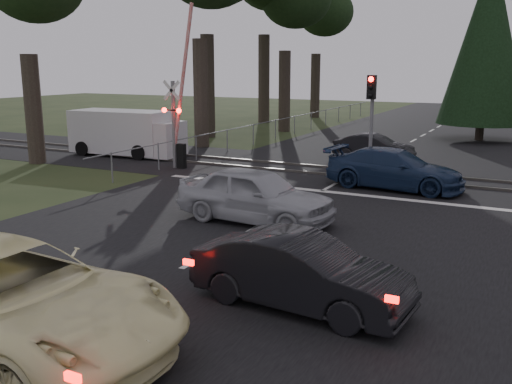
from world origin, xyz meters
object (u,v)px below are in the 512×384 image
Objects in this scene: crossing_signal at (178,122)px; dark_car_far at (374,147)px; silver_car at (255,195)px; traffic_signal_center at (371,110)px; cream_coupe at (5,299)px; dark_hatchback at (301,273)px; blue_sedan at (395,169)px; white_van at (129,133)px.

crossing_signal is 1.85× the size of dark_car_far.
silver_car is (6.98, -6.33, -1.26)m from crossing_signal.
dark_car_far is (-1.20, 5.11, -2.18)m from traffic_signal_center.
cream_coupe is 5.08m from dark_hatchback.
cream_coupe reaches higher than dark_car_far.
dark_car_far is (-2.40, 5.93, -0.11)m from blue_sedan.
cream_coupe is 1.04× the size of white_van.
traffic_signal_center is 0.98× the size of dark_hatchback.
cream_coupe is 1.22× the size of blue_sedan.
cream_coupe reaches higher than dark_hatchback.
crossing_signal reaches higher than dark_car_far.
white_van is at bearing 87.27° from blue_sedan.
dark_car_far is (7.07, 6.00, -1.44)m from crossing_signal.
white_van is (-4.28, 1.89, -0.92)m from crossing_signal.
dark_hatchback is 0.83× the size of blue_sedan.
traffic_signal_center reaches higher than dark_car_far.
cream_coupe is (6.87, -14.89, -1.21)m from crossing_signal.
silver_car is at bearing -40.09° from white_van.
dark_car_far is 12.09m from white_van.
white_van is at bearing 115.32° from dark_car_far.
crossing_signal is at bearing 95.24° from blue_sedan.
dark_car_far is (0.21, 20.89, -0.23)m from cream_coupe.
crossing_signal reaches higher than blue_sedan.
traffic_signal_center is at bearing 14.96° from dark_hatchback.
traffic_signal_center reaches higher than cream_coupe.
traffic_signal_center is at bearing -8.53° from white_van.
cream_coupe is 8.56m from silver_car.
dark_hatchback is 1.10× the size of dark_car_far.
dark_hatchback is at bearing -45.78° from white_van.
blue_sedan is at bearing -16.60° from silver_car.
dark_hatchback is 0.89× the size of silver_car.
dark_car_far is at bearing 15.94° from white_van.
traffic_signal_center is 7.60m from silver_car.
cream_coupe is 1.63× the size of dark_car_far.
traffic_signal_center reaches higher than dark_hatchback.
silver_car is 13.95m from white_van.
crossing_signal reaches higher than traffic_signal_center.
white_van reaches higher than dark_hatchback.
dark_hatchback is at bearing -47.20° from crossing_signal.
white_van reaches higher than silver_car.
white_van is at bearing 156.19° from crossing_signal.
crossing_signal reaches higher than white_van.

